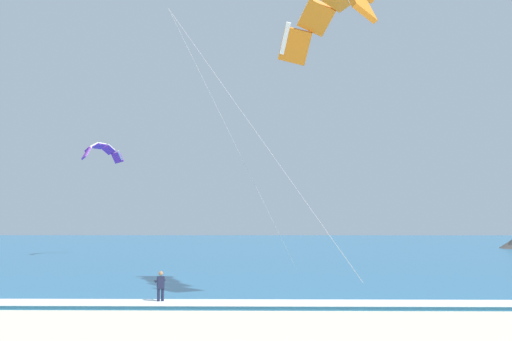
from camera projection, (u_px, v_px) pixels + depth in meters
The scene contains 6 objects.
sea at pixel (265, 247), 86.22m from camera, with size 200.00×120.00×0.20m, color teal.
surf_foam at pixel (263, 303), 27.45m from camera, with size 200.00×2.10×0.04m, color white.
surfboard at pixel (160, 306), 27.84m from camera, with size 0.91×1.47×0.09m.
kitesurfer at pixel (161, 287), 27.94m from camera, with size 0.64×0.64×1.69m.
kite_primary at pixel (329, 11), 32.36m from camera, with size 10.74×9.26×16.25m.
kite_distant at pixel (101, 151), 64.36m from camera, with size 3.59×5.33×2.14m.
Camera 1 is at (0.09, -14.46, 4.20)m, focal length 40.20 mm.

